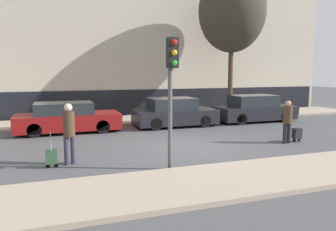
{
  "coord_description": "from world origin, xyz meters",
  "views": [
    {
      "loc": [
        -4.62,
        -10.67,
        2.75
      ],
      "look_at": [
        -0.23,
        1.8,
        0.95
      ],
      "focal_mm": 35.0,
      "sensor_mm": 36.0,
      "label": 1
    }
  ],
  "objects_px": {
    "trolley_left": "(51,157)",
    "traffic_light": "(171,77)",
    "parked_car_1": "(174,113)",
    "parked_car_2": "(255,109)",
    "pedestrian_left": "(69,130)",
    "parked_car_0": "(67,118)",
    "trolley_right": "(297,134)",
    "bare_tree_near_crossing": "(232,11)",
    "pedestrian_right": "(287,119)"
  },
  "relations": [
    {
      "from": "parked_car_1",
      "to": "bare_tree_near_crossing",
      "type": "height_order",
      "value": "bare_tree_near_crossing"
    },
    {
      "from": "parked_car_0",
      "to": "parked_car_1",
      "type": "xyz_separation_m",
      "value": [
        5.11,
        -0.08,
        0.02
      ]
    },
    {
      "from": "parked_car_1",
      "to": "trolley_right",
      "type": "relative_size",
      "value": 3.76
    },
    {
      "from": "trolley_left",
      "to": "bare_tree_near_crossing",
      "type": "height_order",
      "value": "bare_tree_near_crossing"
    },
    {
      "from": "trolley_right",
      "to": "bare_tree_near_crossing",
      "type": "distance_m",
      "value": 9.04
    },
    {
      "from": "parked_car_2",
      "to": "parked_car_0",
      "type": "bearing_deg",
      "value": 179.25
    },
    {
      "from": "parked_car_1",
      "to": "bare_tree_near_crossing",
      "type": "distance_m",
      "value": 7.15
    },
    {
      "from": "parked_car_0",
      "to": "traffic_light",
      "type": "relative_size",
      "value": 1.25
    },
    {
      "from": "traffic_light",
      "to": "trolley_left",
      "type": "bearing_deg",
      "value": 155.93
    },
    {
      "from": "parked_car_2",
      "to": "traffic_light",
      "type": "relative_size",
      "value": 1.21
    },
    {
      "from": "parked_car_0",
      "to": "trolley_left",
      "type": "relative_size",
      "value": 4.31
    },
    {
      "from": "parked_car_0",
      "to": "parked_car_2",
      "type": "bearing_deg",
      "value": -0.75
    },
    {
      "from": "parked_car_1",
      "to": "parked_car_0",
      "type": "bearing_deg",
      "value": 179.06
    },
    {
      "from": "parked_car_1",
      "to": "parked_car_2",
      "type": "bearing_deg",
      "value": -0.55
    },
    {
      "from": "pedestrian_right",
      "to": "pedestrian_left",
      "type": "bearing_deg",
      "value": -6.18
    },
    {
      "from": "parked_car_1",
      "to": "trolley_left",
      "type": "bearing_deg",
      "value": -136.6
    },
    {
      "from": "parked_car_0",
      "to": "pedestrian_right",
      "type": "distance_m",
      "value": 9.38
    },
    {
      "from": "parked_car_2",
      "to": "pedestrian_left",
      "type": "distance_m",
      "value": 11.27
    },
    {
      "from": "pedestrian_right",
      "to": "traffic_light",
      "type": "bearing_deg",
      "value": 10.84
    },
    {
      "from": "bare_tree_near_crossing",
      "to": "trolley_right",
      "type": "bearing_deg",
      "value": -97.99
    },
    {
      "from": "parked_car_0",
      "to": "parked_car_2",
      "type": "relative_size",
      "value": 1.04
    },
    {
      "from": "trolley_left",
      "to": "traffic_light",
      "type": "height_order",
      "value": "traffic_light"
    },
    {
      "from": "parked_car_0",
      "to": "trolley_left",
      "type": "bearing_deg",
      "value": -97.02
    },
    {
      "from": "parked_car_0",
      "to": "trolley_left",
      "type": "distance_m",
      "value": 5.62
    },
    {
      "from": "bare_tree_near_crossing",
      "to": "trolley_left",
      "type": "bearing_deg",
      "value": -143.8
    },
    {
      "from": "parked_car_2",
      "to": "pedestrian_left",
      "type": "relative_size",
      "value": 2.42
    },
    {
      "from": "traffic_light",
      "to": "pedestrian_left",
      "type": "bearing_deg",
      "value": 148.87
    },
    {
      "from": "pedestrian_left",
      "to": "traffic_light",
      "type": "xyz_separation_m",
      "value": [
        2.62,
        -1.59,
        1.55
      ]
    },
    {
      "from": "trolley_right",
      "to": "parked_car_1",
      "type": "bearing_deg",
      "value": 122.98
    },
    {
      "from": "parked_car_0",
      "to": "bare_tree_near_crossing",
      "type": "relative_size",
      "value": 0.54
    },
    {
      "from": "parked_car_0",
      "to": "traffic_light",
      "type": "bearing_deg",
      "value": -70.57
    },
    {
      "from": "trolley_left",
      "to": "pedestrian_left",
      "type": "bearing_deg",
      "value": 19.23
    },
    {
      "from": "pedestrian_right",
      "to": "parked_car_1",
      "type": "bearing_deg",
      "value": -69.67
    },
    {
      "from": "traffic_light",
      "to": "bare_tree_near_crossing",
      "type": "relative_size",
      "value": 0.43
    },
    {
      "from": "traffic_light",
      "to": "parked_car_0",
      "type": "bearing_deg",
      "value": 109.43
    },
    {
      "from": "pedestrian_left",
      "to": "parked_car_0",
      "type": "bearing_deg",
      "value": 69.08
    },
    {
      "from": "parked_car_0",
      "to": "parked_car_2",
      "type": "xyz_separation_m",
      "value": [
        9.79,
        -0.13,
        0.03
      ]
    },
    {
      "from": "trolley_right",
      "to": "parked_car_2",
      "type": "bearing_deg",
      "value": 73.92
    },
    {
      "from": "parked_car_1",
      "to": "trolley_left",
      "type": "xyz_separation_m",
      "value": [
        -5.79,
        -5.48,
        -0.35
      ]
    },
    {
      "from": "parked_car_1",
      "to": "traffic_light",
      "type": "distance_m",
      "value": 7.62
    },
    {
      "from": "trolley_right",
      "to": "trolley_left",
      "type": "bearing_deg",
      "value": -177.05
    },
    {
      "from": "trolley_left",
      "to": "parked_car_1",
      "type": "bearing_deg",
      "value": 43.4
    },
    {
      "from": "pedestrian_right",
      "to": "traffic_light",
      "type": "height_order",
      "value": "traffic_light"
    },
    {
      "from": "pedestrian_right",
      "to": "traffic_light",
      "type": "distance_m",
      "value": 5.89
    },
    {
      "from": "pedestrian_left",
      "to": "trolley_right",
      "type": "relative_size",
      "value": 1.68
    },
    {
      "from": "pedestrian_right",
      "to": "traffic_light",
      "type": "xyz_separation_m",
      "value": [
        -5.36,
        -1.8,
        1.67
      ]
    },
    {
      "from": "trolley_right",
      "to": "pedestrian_left",
      "type": "bearing_deg",
      "value": -178.09
    },
    {
      "from": "pedestrian_right",
      "to": "trolley_left",
      "type": "bearing_deg",
      "value": -5.05
    },
    {
      "from": "pedestrian_left",
      "to": "bare_tree_near_crossing",
      "type": "relative_size",
      "value": 0.22
    },
    {
      "from": "trolley_right",
      "to": "bare_tree_near_crossing",
      "type": "relative_size",
      "value": 0.13
    }
  ]
}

